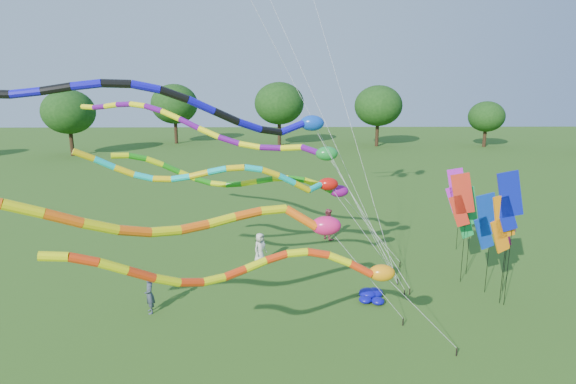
{
  "coord_description": "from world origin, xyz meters",
  "views": [
    {
      "loc": [
        -2.71,
        -15.63,
        9.05
      ],
      "look_at": [
        -2.36,
        2.6,
        4.8
      ],
      "focal_mm": 30.0,
      "sensor_mm": 36.0,
      "label": 1
    }
  ],
  "objects_px": {
    "tube_kite_orange": "(185,219)",
    "person_b": "(150,294)",
    "person_a": "(260,248)",
    "tube_kite_red": "(276,269)",
    "person_c": "(328,224)",
    "blue_nylon_heap": "(370,296)"
  },
  "relations": [
    {
      "from": "tube_kite_orange",
      "to": "person_b",
      "type": "xyz_separation_m",
      "value": [
        -2.37,
        4.05,
        -4.28
      ]
    },
    {
      "from": "person_a",
      "to": "person_b",
      "type": "height_order",
      "value": "person_a"
    },
    {
      "from": "tube_kite_red",
      "to": "person_c",
      "type": "distance_m",
      "value": 14.72
    },
    {
      "from": "tube_kite_red",
      "to": "person_a",
      "type": "height_order",
      "value": "tube_kite_red"
    },
    {
      "from": "tube_kite_orange",
      "to": "person_c",
      "type": "bearing_deg",
      "value": 46.26
    },
    {
      "from": "tube_kite_red",
      "to": "person_a",
      "type": "distance_m",
      "value": 10.85
    },
    {
      "from": "tube_kite_orange",
      "to": "blue_nylon_heap",
      "type": "relative_size",
      "value": 9.77
    },
    {
      "from": "tube_kite_orange",
      "to": "person_b",
      "type": "relative_size",
      "value": 9.35
    },
    {
      "from": "tube_kite_orange",
      "to": "blue_nylon_heap",
      "type": "distance_m",
      "value": 9.62
    },
    {
      "from": "tube_kite_red",
      "to": "person_b",
      "type": "distance_m",
      "value": 7.84
    },
    {
      "from": "tube_kite_red",
      "to": "blue_nylon_heap",
      "type": "bearing_deg",
      "value": 40.28
    },
    {
      "from": "person_b",
      "to": "tube_kite_red",
      "type": "bearing_deg",
      "value": 20.66
    },
    {
      "from": "person_b",
      "to": "person_c",
      "type": "distance_m",
      "value": 12.03
    },
    {
      "from": "tube_kite_orange",
      "to": "person_a",
      "type": "bearing_deg",
      "value": 58.56
    },
    {
      "from": "person_b",
      "to": "person_a",
      "type": "bearing_deg",
      "value": 117.39
    },
    {
      "from": "person_b",
      "to": "blue_nylon_heap",
      "type": "bearing_deg",
      "value": 72.12
    },
    {
      "from": "tube_kite_orange",
      "to": "person_b",
      "type": "height_order",
      "value": "tube_kite_orange"
    },
    {
      "from": "tube_kite_orange",
      "to": "person_c",
      "type": "xyz_separation_m",
      "value": [
        5.62,
        13.05,
        -4.15
      ]
    },
    {
      "from": "tube_kite_red",
      "to": "tube_kite_orange",
      "type": "xyz_separation_m",
      "value": [
        -2.69,
        1.06,
        1.15
      ]
    },
    {
      "from": "blue_nylon_heap",
      "to": "person_a",
      "type": "height_order",
      "value": "person_a"
    },
    {
      "from": "tube_kite_orange",
      "to": "blue_nylon_heap",
      "type": "height_order",
      "value": "tube_kite_orange"
    },
    {
      "from": "tube_kite_red",
      "to": "person_c",
      "type": "relative_size",
      "value": 6.18
    }
  ]
}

